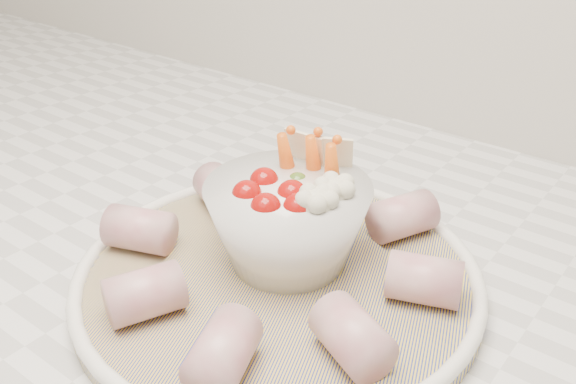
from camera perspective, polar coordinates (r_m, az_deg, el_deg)
The scene contains 3 objects.
serving_platter at distance 0.53m, azimuth -0.90°, elevation -7.54°, with size 0.42×0.42×0.02m.
veggie_bowl at distance 0.52m, azimuth 0.10°, elevation -2.52°, with size 0.13×0.13×0.10m.
cured_meat_rolls at distance 0.51m, azimuth -0.91°, elevation -5.45°, with size 0.29×0.29×0.04m.
Camera 1 is at (0.37, 1.05, 1.25)m, focal length 40.00 mm.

